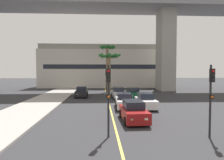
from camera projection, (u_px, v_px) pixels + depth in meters
sidewalk_left at (27, 111)px, 19.28m from camera, size 4.80×80.00×0.15m
lane_stripe_center at (108, 99)px, 27.71m from camera, size 0.14×56.00×0.01m
bridge_overpass at (112, 7)px, 39.55m from camera, size 86.28×8.00×20.17m
pier_building_backdrop at (105, 67)px, 49.77m from camera, size 30.49×8.04×10.03m
car_queue_front at (82, 92)px, 30.22m from camera, size 1.93×4.15×1.56m
car_queue_second at (146, 101)px, 21.01m from camera, size 1.88×4.12×1.56m
car_queue_third at (118, 93)px, 28.90m from camera, size 1.93×4.15×1.56m
car_queue_fourth at (133, 93)px, 28.36m from camera, size 1.86×4.11×1.56m
car_queue_fifth at (124, 101)px, 20.99m from camera, size 1.94×4.16×1.56m
car_queue_sixth at (133, 112)px, 15.59m from camera, size 1.94×4.16×1.56m
traffic_light_median_near at (108, 91)px, 11.60m from camera, size 0.24×0.37×4.20m
traffic_light_right_far_corner at (211, 91)px, 11.49m from camera, size 0.24×0.37×4.20m
traffic_light_median_far at (106, 79)px, 28.55m from camera, size 0.24×0.37×4.20m
palm_tree_near_median at (110, 60)px, 32.35m from camera, size 3.60×3.60×6.70m
palm_tree_mid_median at (107, 55)px, 37.30m from camera, size 2.98×3.02×8.68m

